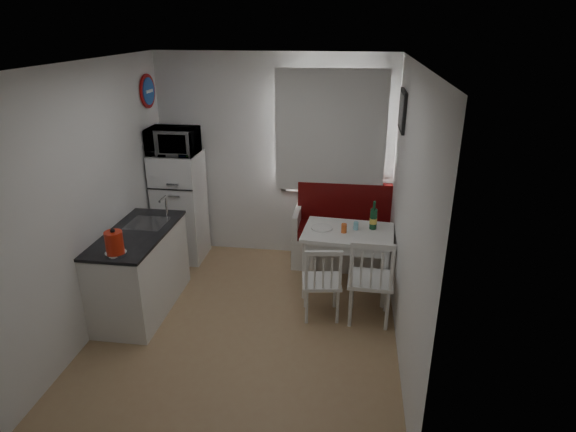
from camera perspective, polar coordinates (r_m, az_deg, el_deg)
name	(u,v)px	position (r m, az deg, el deg)	size (l,w,h in m)	color
floor	(249,323)	(5.15, -4.66, -12.55)	(3.00, 3.50, 0.02)	tan
ceiling	(239,63)	(4.26, -5.78, 17.65)	(3.00, 3.50, 0.02)	white
wall_back	(275,158)	(6.18, -1.58, 6.85)	(3.00, 0.02, 2.60)	white
wall_front	(181,309)	(3.04, -12.52, -10.72)	(3.00, 0.02, 2.60)	white
wall_left	(95,199)	(5.08, -21.89, 1.83)	(0.02, 3.50, 2.60)	white
wall_right	(407,215)	(4.47, 13.96, 0.11)	(0.02, 3.50, 2.60)	white
window	(330,135)	(6.00, 5.05, 9.51)	(1.22, 0.06, 1.47)	white
curtain	(330,132)	(5.92, 5.03, 9.84)	(1.35, 0.02, 1.50)	white
kitchen_counter	(141,270)	(5.40, -17.05, -6.14)	(0.62, 1.32, 1.16)	white
wall_sign	(148,91)	(6.14, -16.23, 14.02)	(0.40, 0.40, 0.03)	#1A4B9D
picture_frame	(402,110)	(5.32, 13.37, 12.08)	(0.04, 0.52, 0.42)	black
bench	(350,239)	(6.20, 7.35, -2.68)	(1.44, 0.56, 1.03)	white
dining_table	(348,238)	(5.45, 7.13, -2.57)	(1.05, 0.77, 0.75)	white
chair_left	(321,276)	(4.94, 3.96, -7.10)	(0.44, 0.43, 0.45)	white
chair_right	(371,273)	(4.89, 9.87, -6.68)	(0.47, 0.45, 0.52)	white
fridge	(180,207)	(6.34, -12.63, 1.08)	(0.57, 0.57, 1.42)	white
microwave	(173,141)	(6.04, -13.48, 8.64)	(0.59, 0.40, 0.32)	white
kettle	(114,243)	(4.71, -19.89, -2.99)	(0.20, 0.20, 0.26)	red
wine_bottle	(374,215)	(5.45, 10.12, 0.10)	(0.08, 0.08, 0.33)	#164627
drinking_glass_orange	(344,228)	(5.35, 6.65, -1.45)	(0.06, 0.06, 0.10)	orange
drinking_glass_blue	(356,226)	(5.45, 8.05, -1.16)	(0.05, 0.05, 0.09)	#83CBDF
plate	(322,228)	(5.44, 4.02, -1.43)	(0.24, 0.24, 0.02)	white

